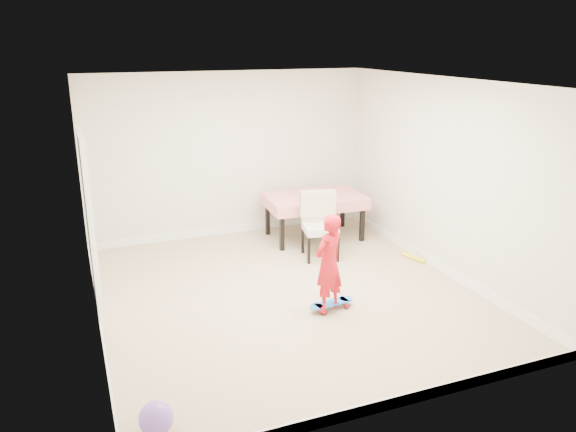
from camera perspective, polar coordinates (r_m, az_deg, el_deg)
name	(u,v)px	position (r m, az deg, el deg)	size (l,w,h in m)	color
ground	(286,293)	(7.12, -0.16, -7.85)	(5.00, 5.00, 0.00)	tan
ceiling	(286,83)	(6.45, -0.18, 13.32)	(4.50, 5.00, 0.04)	white
wall_back	(229,155)	(8.97, -5.99, 6.15)	(4.50, 0.04, 2.60)	beige
wall_front	(400,270)	(4.57, 11.29, -5.35)	(4.50, 0.04, 2.60)	beige
wall_left	(89,214)	(6.25, -19.58, 0.19)	(0.04, 5.00, 2.60)	beige
wall_right	(443,177)	(7.74, 15.42, 3.80)	(0.04, 5.00, 2.60)	beige
door	(91,230)	(6.61, -19.41, -1.36)	(0.10, 0.94, 2.11)	white
baseboard_back	(231,229)	(9.30, -5.77, -1.35)	(4.50, 0.02, 0.12)	white
baseboard_front	(392,403)	(5.17, 10.50, -18.17)	(4.50, 0.02, 0.12)	white
baseboard_left	(100,320)	(6.70, -18.59, -10.00)	(0.02, 5.00, 0.12)	white
baseboard_right	(436,264)	(8.12, 14.78, -4.72)	(0.02, 5.00, 0.12)	white
dining_table	(314,217)	(8.95, 2.67, -0.05)	(1.51, 0.95, 0.71)	#AB0918
dining_chair	(320,226)	(8.10, 3.30, -1.04)	(0.52, 0.60, 0.96)	beige
skateboard	(331,306)	(6.74, 4.44, -9.06)	(0.58, 0.21, 0.09)	blue
child	(329,266)	(6.44, 4.14, -5.09)	(0.42, 0.28, 1.16)	red
balloon	(156,418)	(4.91, -13.27, -19.38)	(0.28, 0.28, 0.28)	#7955CC
foam_toy	(413,257)	(8.36, 12.60, -4.13)	(0.06, 0.06, 0.40)	yellow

